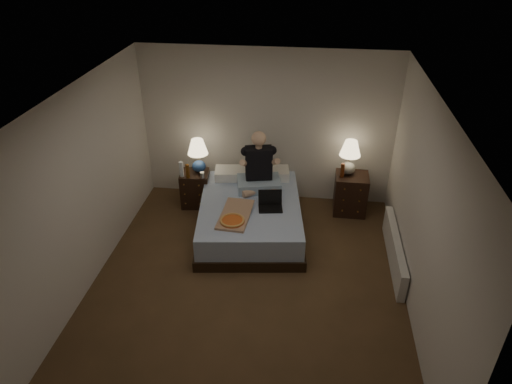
# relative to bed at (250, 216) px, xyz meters

# --- Properties ---
(floor) EXTENTS (4.00, 4.50, 0.00)m
(floor) POSITION_rel_bed_xyz_m (0.13, -1.20, -0.24)
(floor) COLOR brown
(floor) RESTS_ON ground
(ceiling) EXTENTS (4.00, 4.50, 0.00)m
(ceiling) POSITION_rel_bed_xyz_m (0.13, -1.20, 2.26)
(ceiling) COLOR white
(ceiling) RESTS_ON ground
(wall_back) EXTENTS (4.00, 0.00, 2.50)m
(wall_back) POSITION_rel_bed_xyz_m (0.13, 1.05, 1.01)
(wall_back) COLOR silver
(wall_back) RESTS_ON ground
(wall_front) EXTENTS (4.00, 0.00, 2.50)m
(wall_front) POSITION_rel_bed_xyz_m (0.13, -3.45, 1.01)
(wall_front) COLOR silver
(wall_front) RESTS_ON ground
(wall_left) EXTENTS (0.00, 4.50, 2.50)m
(wall_left) POSITION_rel_bed_xyz_m (-1.87, -1.20, 1.01)
(wall_left) COLOR silver
(wall_left) RESTS_ON ground
(wall_right) EXTENTS (0.00, 4.50, 2.50)m
(wall_right) POSITION_rel_bed_xyz_m (2.13, -1.20, 1.01)
(wall_right) COLOR silver
(wall_right) RESTS_ON ground
(bed) EXTENTS (1.70, 2.12, 0.49)m
(bed) POSITION_rel_bed_xyz_m (0.00, 0.00, 0.00)
(bed) COLOR #5F82BE
(bed) RESTS_ON floor
(nightstand_left) EXTENTS (0.49, 0.46, 0.58)m
(nightstand_left) POSITION_rel_bed_xyz_m (-0.99, 0.61, 0.05)
(nightstand_left) COLOR black
(nightstand_left) RESTS_ON floor
(nightstand_right) EXTENTS (0.51, 0.46, 0.66)m
(nightstand_right) POSITION_rel_bed_xyz_m (1.51, 0.71, 0.08)
(nightstand_right) COLOR black
(nightstand_right) RESTS_ON floor
(lamp_left) EXTENTS (0.33, 0.33, 0.56)m
(lamp_left) POSITION_rel_bed_xyz_m (-0.92, 0.67, 0.62)
(lamp_left) COLOR navy
(lamp_left) RESTS_ON nightstand_left
(lamp_right) EXTENTS (0.41, 0.41, 0.56)m
(lamp_right) POSITION_rel_bed_xyz_m (1.44, 0.76, 0.69)
(lamp_right) COLOR gray
(lamp_right) RESTS_ON nightstand_right
(water_bottle) EXTENTS (0.07, 0.07, 0.25)m
(water_bottle) POSITION_rel_bed_xyz_m (-1.15, 0.48, 0.47)
(water_bottle) COLOR white
(water_bottle) RESTS_ON nightstand_left
(soda_can) EXTENTS (0.07, 0.07, 0.10)m
(soda_can) POSITION_rel_bed_xyz_m (-0.82, 0.47, 0.39)
(soda_can) COLOR beige
(soda_can) RESTS_ON nightstand_left
(beer_bottle_left) EXTENTS (0.06, 0.06, 0.23)m
(beer_bottle_left) POSITION_rel_bed_xyz_m (-1.05, 0.44, 0.46)
(beer_bottle_left) COLOR #5B320D
(beer_bottle_left) RESTS_ON nightstand_left
(beer_bottle_right) EXTENTS (0.06, 0.06, 0.23)m
(beer_bottle_right) POSITION_rel_bed_xyz_m (1.34, 0.65, 0.53)
(beer_bottle_right) COLOR #5C260D
(beer_bottle_right) RESTS_ON nightstand_right
(person) EXTENTS (0.75, 0.65, 0.93)m
(person) POSITION_rel_bed_xyz_m (0.08, 0.42, 0.71)
(person) COLOR black
(person) RESTS_ON bed
(laptop) EXTENTS (0.38, 0.33, 0.24)m
(laptop) POSITION_rel_bed_xyz_m (0.32, -0.14, 0.36)
(laptop) COLOR black
(laptop) RESTS_ON bed
(pizza_box) EXTENTS (0.45, 0.78, 0.08)m
(pizza_box) POSITION_rel_bed_xyz_m (-0.17, -0.57, 0.28)
(pizza_box) COLOR tan
(pizza_box) RESTS_ON bed
(radiator) EXTENTS (0.10, 1.60, 0.40)m
(radiator) POSITION_rel_bed_xyz_m (2.06, -0.51, -0.04)
(radiator) COLOR silver
(radiator) RESTS_ON floor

